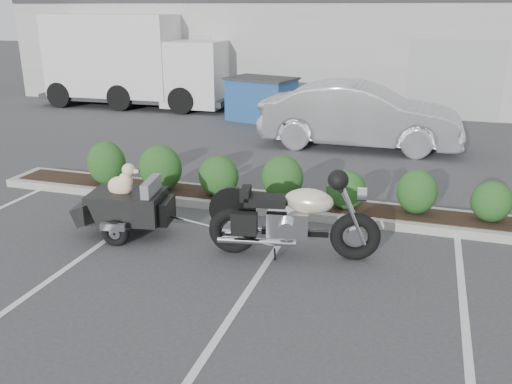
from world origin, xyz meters
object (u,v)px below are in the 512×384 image
(pet_trailer, at_px, (126,204))
(delivery_truck, at_px, (137,63))
(sedan, at_px, (360,116))
(motorcycle, at_px, (293,220))
(dumpster, at_px, (261,99))

(pet_trailer, height_order, delivery_truck, delivery_truck)
(sedan, distance_m, delivery_truck, 9.71)
(motorcycle, xyz_separation_m, dumpster, (-3.47, 9.79, 0.12))
(pet_trailer, distance_m, delivery_truck, 12.61)
(pet_trailer, relative_size, sedan, 0.40)
(pet_trailer, xyz_separation_m, delivery_truck, (-5.93, 11.07, 1.08))
(motorcycle, height_order, dumpster, motorcycle)
(sedan, relative_size, delivery_truck, 0.71)
(pet_trailer, distance_m, dumpster, 9.80)
(motorcycle, distance_m, delivery_truck, 14.15)
(pet_trailer, height_order, dumpster, dumpster)
(sedan, bearing_deg, delivery_truck, 64.35)
(pet_trailer, bearing_deg, motorcycle, -10.30)
(dumpster, bearing_deg, pet_trailer, -71.82)
(motorcycle, relative_size, sedan, 0.49)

